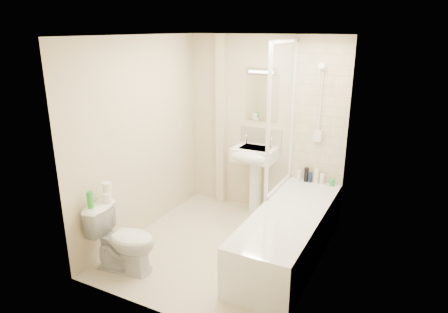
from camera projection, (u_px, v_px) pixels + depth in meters
The scene contains 25 objects.
floor at pixel (222, 248), 4.71m from camera, with size 2.50×2.50×0.00m, color beige.
wall_back at pixel (264, 126), 5.40m from camera, with size 2.20×0.02×2.40m, color beige.
wall_left at pixel (141, 138), 4.82m from camera, with size 0.02×2.50×2.40m, color beige.
wall_right at pixel (322, 166), 3.86m from camera, with size 0.02×2.50×2.40m, color beige.
ceiling at pixel (221, 35), 3.97m from camera, with size 2.20×2.50×0.02m, color white.
tile_back at pixel (320, 116), 4.99m from camera, with size 0.70×0.01×1.75m, color beige.
tile_right at pixel (327, 138), 3.97m from camera, with size 0.01×2.10×1.75m, color beige.
pipe_boxing at pixel (221, 123), 5.62m from camera, with size 0.12×0.12×2.40m, color beige.
splashback at pixel (261, 138), 5.46m from camera, with size 0.60×0.01×0.30m, color beige.
mirror at pixel (262, 98), 5.28m from camera, with size 0.46×0.01×0.60m, color white.
strip_light at pixel (262, 70), 5.15m from camera, with size 0.42×0.07×0.07m, color silver.
bathtub at pixel (289, 233), 4.46m from camera, with size 0.70×2.10×0.55m.
shower_screen at pixel (282, 118), 4.76m from camera, with size 0.04×0.92×1.80m.
shower_fixture at pixel (320, 107), 4.92m from camera, with size 0.10×0.16×0.99m.
pedestal_sink at pixel (254, 162), 5.35m from camera, with size 0.56×0.50×1.08m.
bottle_white_a at pixel (299, 175), 5.26m from camera, with size 0.05×0.05×0.14m, color white.
bottle_black_b at pixel (306, 175), 5.21m from camera, with size 0.06×0.06×0.19m, color black.
bottle_blue at pixel (310, 177), 5.19m from camera, with size 0.05×0.05×0.13m, color #12234F.
bottle_cream at pixel (316, 176), 5.15m from camera, with size 0.07×0.07×0.19m, color #F1EABA.
bottle_white_b at pixel (322, 179), 5.13m from camera, with size 0.06×0.06×0.14m, color white.
bottle_green at pixel (332, 182), 5.08m from camera, with size 0.06×0.06×0.09m, color green.
toilet at pixel (124, 239), 4.19m from camera, with size 0.75×0.49×0.72m, color white.
toilet_roll_lower at pixel (107, 198), 4.21m from camera, with size 0.10×0.10×0.10m, color white.
toilet_roll_upper at pixel (107, 187), 4.22m from camera, with size 0.10×0.10×0.10m, color white.
green_bottle at pixel (90, 200), 4.06m from camera, with size 0.06×0.06×0.18m, color green.
Camera 1 is at (1.92, -3.68, 2.48)m, focal length 32.00 mm.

